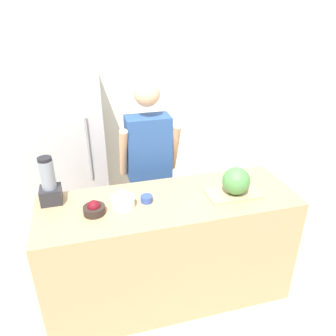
% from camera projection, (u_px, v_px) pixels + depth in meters
% --- Properties ---
extents(ground_plane, '(14.00, 14.00, 0.00)m').
position_uv_depth(ground_plane, '(180.00, 323.00, 2.59)').
color(ground_plane, beige).
extents(wall_back, '(8.00, 0.06, 2.60)m').
position_uv_depth(wall_back, '(131.00, 98.00, 3.72)').
color(wall_back, white).
rests_on(wall_back, ground_plane).
extents(counter_island, '(1.94, 0.66, 0.96)m').
position_uv_depth(counter_island, '(169.00, 249.00, 2.66)').
color(counter_island, tan).
rests_on(counter_island, ground_plane).
extents(refrigerator, '(0.78, 0.71, 1.74)m').
position_uv_depth(refrigerator, '(66.00, 153.00, 3.40)').
color(refrigerator, '#B7B7BC').
rests_on(refrigerator, ground_plane).
extents(person, '(0.53, 0.27, 1.71)m').
position_uv_depth(person, '(149.00, 170.00, 3.02)').
color(person, '#333338').
rests_on(person, ground_plane).
extents(cutting_board, '(0.41, 0.23, 0.01)m').
position_uv_depth(cutting_board, '(233.00, 193.00, 2.52)').
color(cutting_board, tan).
rests_on(cutting_board, counter_island).
extents(watermelon, '(0.21, 0.21, 0.21)m').
position_uv_depth(watermelon, '(236.00, 181.00, 2.46)').
color(watermelon, '#4C8C47').
rests_on(watermelon, cutting_board).
extents(bowl_cherries, '(0.15, 0.15, 0.10)m').
position_uv_depth(bowl_cherries, '(94.00, 209.00, 2.27)').
color(bowl_cherries, '#2D231E').
rests_on(bowl_cherries, counter_island).
extents(bowl_cream, '(0.17, 0.17, 0.13)m').
position_uv_depth(bowl_cream, '(123.00, 200.00, 2.34)').
color(bowl_cream, white).
rests_on(bowl_cream, counter_island).
extents(bowl_small_blue, '(0.09, 0.09, 0.05)m').
position_uv_depth(bowl_small_blue, '(147.00, 199.00, 2.41)').
color(bowl_small_blue, '#334C9E').
rests_on(bowl_small_blue, counter_island).
extents(blender, '(0.15, 0.15, 0.36)m').
position_uv_depth(blender, '(49.00, 185.00, 2.35)').
color(blender, '#28282D').
rests_on(blender, counter_island).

